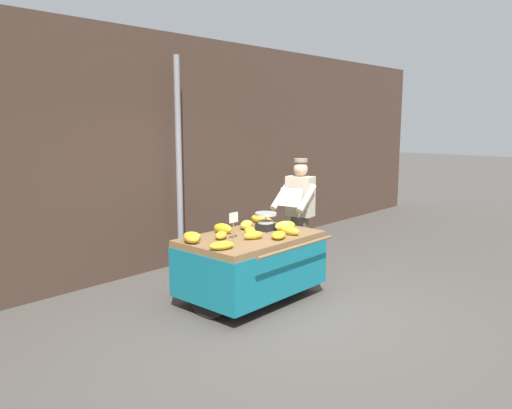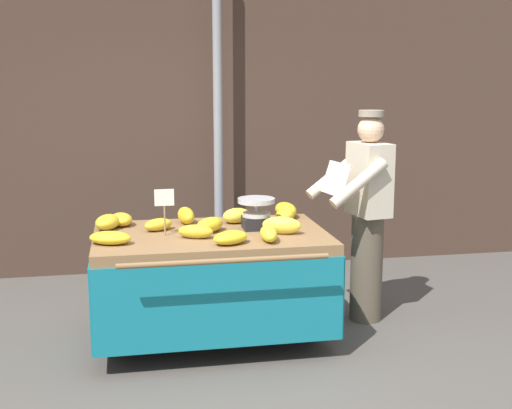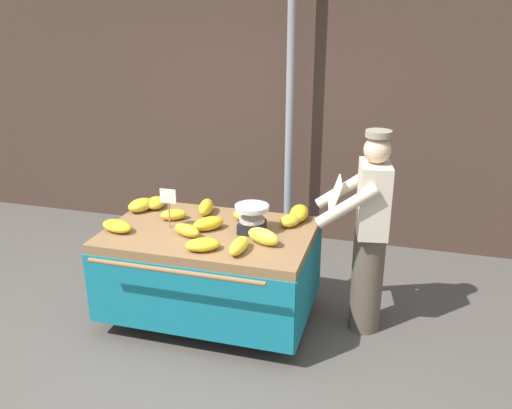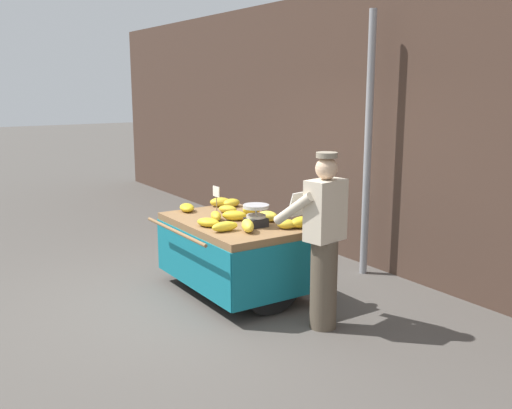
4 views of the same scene
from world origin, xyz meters
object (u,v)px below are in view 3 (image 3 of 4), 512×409
object	(u,v)px
banana_bunch_3	(203,245)
banana_bunch_10	(141,205)
street_pole	(290,106)
banana_bunch_7	(290,221)
banana_bunch_8	(117,226)
banana_bunch_1	(263,236)
banana_bunch_11	(187,230)
banana_cart	(210,254)
weighing_scale	(252,219)
price_sign	(168,200)
banana_bunch_0	(299,213)
banana_bunch_6	(156,203)
banana_bunch_4	(174,215)
banana_bunch_2	(247,214)
banana_bunch_12	(208,224)
banana_bunch_5	(206,207)
vendor_person	(369,233)
banana_bunch_9	(239,246)

from	to	relation	value
banana_bunch_3	banana_bunch_10	xyz separation A→B (m)	(-0.84, 0.63, 0.01)
street_pole	banana_bunch_7	world-z (taller)	street_pole
banana_bunch_3	banana_bunch_8	world-z (taller)	banana_bunch_3
banana_bunch_1	banana_bunch_8	size ratio (longest dim) A/B	0.99
banana_bunch_8	banana_bunch_11	distance (m)	0.60
banana_cart	banana_bunch_7	world-z (taller)	banana_bunch_7
weighing_scale	price_sign	distance (m)	0.71
banana_bunch_0	price_sign	bearing A→B (deg)	-155.02
banana_bunch_0	banana_bunch_1	distance (m)	0.60
weighing_scale	banana_bunch_6	distance (m)	1.05
banana_bunch_1	banana_bunch_8	xyz separation A→B (m)	(-1.23, -0.08, -0.02)
street_pole	banana_bunch_0	size ratio (longest dim) A/B	10.67
banana_bunch_4	banana_bunch_11	distance (m)	0.39
banana_bunch_6	banana_bunch_8	size ratio (longest dim) A/B	0.79
banana_bunch_2	banana_bunch_7	size ratio (longest dim) A/B	1.12
banana_bunch_0	banana_bunch_4	world-z (taller)	banana_bunch_0
banana_bunch_10	banana_bunch_12	bearing A→B (deg)	-18.22
banana_bunch_2	banana_bunch_5	size ratio (longest dim) A/B	0.86
banana_bunch_3	weighing_scale	bearing A→B (deg)	58.74
price_sign	banana_bunch_6	distance (m)	0.54
banana_bunch_10	vendor_person	bearing A→B (deg)	-1.01
banana_bunch_2	banana_bunch_12	distance (m)	0.38
street_pole	banana_bunch_0	world-z (taller)	street_pole
banana_bunch_6	banana_bunch_11	distance (m)	0.73
banana_bunch_12	vendor_person	size ratio (longest dim) A/B	0.16
banana_bunch_6	banana_bunch_12	size ratio (longest dim) A/B	0.84
banana_bunch_1	banana_bunch_7	bearing A→B (deg)	73.45
banana_bunch_8	banana_bunch_9	bearing A→B (deg)	-5.67
banana_bunch_4	banana_bunch_7	xyz separation A→B (m)	(1.00, 0.13, 0.00)
banana_bunch_1	banana_bunch_4	bearing A→B (deg)	162.46
banana_bunch_5	vendor_person	xyz separation A→B (m)	(1.44, -0.12, -0.03)
banana_bunch_1	banana_bunch_11	distance (m)	0.63
banana_cart	banana_bunch_12	xyz separation A→B (m)	(-0.01, 0.01, 0.28)
banana_bunch_12	price_sign	bearing A→B (deg)	-172.73
banana_bunch_5	banana_bunch_8	distance (m)	0.80
banana_bunch_6	banana_bunch_12	distance (m)	0.73
banana_bunch_4	banana_bunch_12	bearing A→B (deg)	-19.39
banana_bunch_4	street_pole	bearing A→B (deg)	66.97
banana_bunch_2	banana_bunch_9	size ratio (longest dim) A/B	0.80
banana_bunch_3	banana_bunch_12	bearing A→B (deg)	104.15
banana_bunch_4	banana_bunch_8	world-z (taller)	same
banana_cart	banana_bunch_5	world-z (taller)	banana_bunch_5
banana_bunch_3	banana_bunch_9	world-z (taller)	banana_bunch_9
banana_bunch_5	banana_bunch_3	bearing A→B (deg)	-71.28
banana_bunch_12	banana_bunch_5	bearing A→B (deg)	113.71
banana_cart	banana_bunch_7	size ratio (longest dim) A/B	8.31
banana_bunch_7	banana_bunch_11	distance (m)	0.87
banana_cart	banana_bunch_11	size ratio (longest dim) A/B	6.76
banana_bunch_2	banana_bunch_9	world-z (taller)	banana_bunch_2
street_pole	banana_bunch_11	size ratio (longest dim) A/B	12.48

